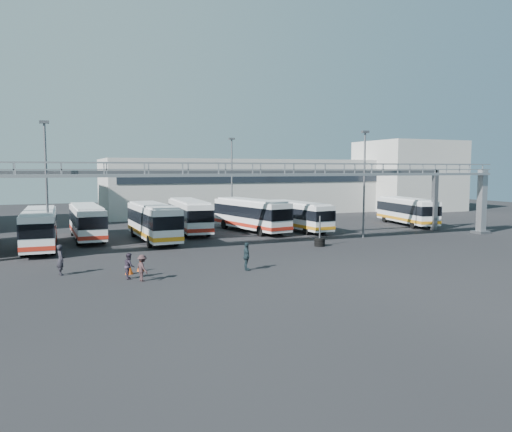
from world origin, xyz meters
name	(u,v)px	position (x,y,z in m)	size (l,w,h in m)	color
ground	(283,258)	(0.00, 0.00, 0.00)	(140.00, 140.00, 0.00)	black
gantry	(253,182)	(0.00, 5.87, 5.51)	(51.40, 5.15, 7.10)	gray
warehouse	(245,186)	(12.00, 38.00, 4.00)	(42.00, 14.00, 8.00)	#9E9E99
building_right	(409,176)	(38.00, 32.00, 5.50)	(14.00, 12.00, 11.00)	#B2B2AD
light_pole_left	(46,180)	(-16.00, 8.00, 5.73)	(0.70, 0.35, 10.21)	#4C4F54
light_pole_mid	(364,178)	(12.00, 7.00, 5.73)	(0.70, 0.35, 10.21)	#4C4F54
light_pole_back	(232,176)	(4.00, 22.00, 5.73)	(0.70, 0.35, 10.21)	#4C4F54
bus_1	(40,227)	(-16.67, 11.39, 1.82)	(2.82, 10.92, 3.30)	silver
bus_2	(87,221)	(-12.66, 15.80, 1.79)	(2.68, 10.68, 3.23)	silver
bus_3	(153,221)	(-7.13, 12.45, 1.89)	(2.94, 11.31, 3.41)	silver
bus_4	(189,215)	(-2.48, 17.10, 1.89)	(3.38, 11.38, 3.41)	silver
bus_5	(251,214)	(3.70, 15.34, 1.90)	(4.60, 11.58, 3.43)	silver
bus_6	(298,215)	(8.63, 14.20, 1.72)	(3.29, 10.40, 3.11)	silver
bus_9	(407,210)	(23.09, 14.18, 1.77)	(4.22, 10.78, 3.19)	silver
pedestrian_a	(61,260)	(-15.36, -0.06, 0.96)	(0.70, 0.46, 1.92)	black
pedestrian_b	(129,266)	(-11.57, -2.73, 0.78)	(0.76, 0.59, 1.56)	#2C2331
pedestrian_c	(142,268)	(-10.96, -3.74, 0.79)	(1.02, 0.58, 1.57)	#322123
pedestrian_d	(247,256)	(-4.15, -3.19, 0.92)	(1.08, 0.45, 1.84)	#19272D
cone_left	(129,268)	(-11.40, -1.44, 0.40)	(0.50, 0.50, 0.79)	#DA470C
cone_right	(141,265)	(-10.56, -0.76, 0.39)	(0.49, 0.49, 0.77)	#DA470C
tire_stack	(320,241)	(5.40, 3.90, 0.44)	(0.91, 0.91, 2.60)	black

